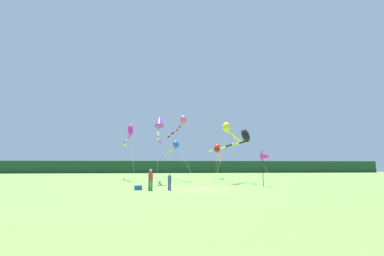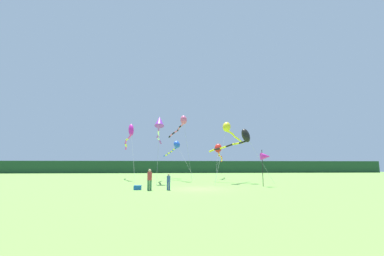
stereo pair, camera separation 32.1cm
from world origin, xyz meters
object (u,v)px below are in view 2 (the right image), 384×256
Objects in this scene: person_adult at (150,178)px; kite_black at (243,137)px; kite_magenta at (130,132)px; cooler_box at (138,188)px; kite_blue at (176,146)px; kite_rainbow at (182,122)px; person_child at (169,181)px; kite_purple at (159,124)px; kite_red at (219,150)px; kite_yellow at (228,129)px; banner_flag_pole at (265,157)px.

kite_black is (9.91, 7.73, 4.26)m from person_adult.
kite_black is (13.93, -6.59, -1.26)m from kite_magenta.
person_adult reaches higher than cooler_box.
kite_rainbow reaches higher than kite_blue.
person_child is 12.21m from kite_black.
kite_purple is at bearing -121.23° from kite_rainbow.
person_child is at bearing -92.50° from kite_blue.
kite_magenta is 1.11× the size of kite_purple.
kite_red is at bearing 8.35° from kite_magenta.
person_child is 11.59m from kite_yellow.
banner_flag_pole is 0.40× the size of kite_rainbow.
kite_yellow is 0.87× the size of kite_red.
kite_red reaches higher than cooler_box.
banner_flag_pole is 0.55× the size of kite_black.
kite_yellow is at bearing -92.85° from kite_red.
kite_magenta is (-3.03, 13.78, 6.28)m from cooler_box.
kite_blue is (-8.40, 15.12, 2.15)m from banner_flag_pole.
kite_blue is at bearing 126.14° from kite_black.
kite_rainbow is at bearing -145.76° from kite_red.
person_adult is at bearing -74.30° from kite_magenta.
person_adult is 0.48× the size of banner_flag_pole.
person_child is 0.15× the size of kite_rainbow.
kite_yellow reaches higher than person_adult.
person_child is 2.22× the size of cooler_box.
kite_purple is at bearing 88.02° from person_adult.
kite_yellow is (6.67, 7.75, 5.45)m from person_child.
kite_blue reaches higher than kite_red.
kite_blue is 6.42m from kite_rainbow.
person_adult is 2.82× the size of cooler_box.
kite_magenta reaches higher than kite_purple.
person_child is 16.31m from kite_magenta.
person_child is (1.50, 0.08, -0.20)m from person_adult.
cooler_box is 0.07× the size of kite_red.
kite_magenta is (-4.02, 14.31, 5.53)m from person_adult.
kite_blue is (-7.62, 10.43, -0.26)m from kite_black.
kite_red is (0.42, 8.34, -1.98)m from kite_yellow.
kite_rainbow is at bearing 138.42° from kite_yellow.
person_adult is at bearing -91.98° from kite_purple.
kite_red is at bearing 34.24° from kite_rainbow.
person_child is 9.87m from banner_flag_pole.
kite_red is at bearing 58.47° from cooler_box.
person_child is 0.14× the size of kite_purple.
kite_rainbow reaches higher than person_child.
kite_magenta is 1.62× the size of kite_black.
kite_rainbow reaches higher than kite_yellow.
cooler_box is 18.77m from kite_red.
kite_magenta is (-14.72, 11.28, 3.67)m from banner_flag_pole.
kite_black is 8.65m from kite_rainbow.
kite_rainbow is 7.55m from kite_red.
kite_magenta reaches higher than kite_blue.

